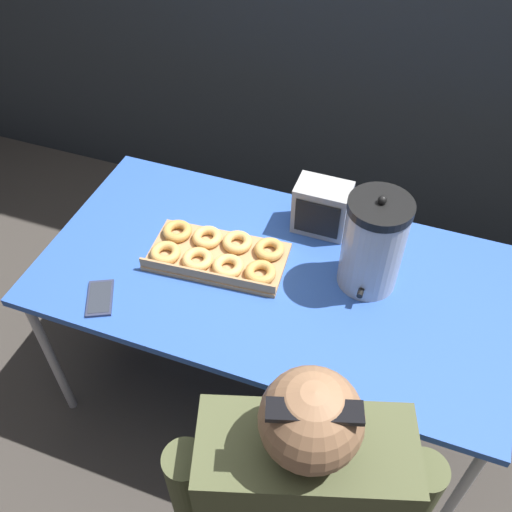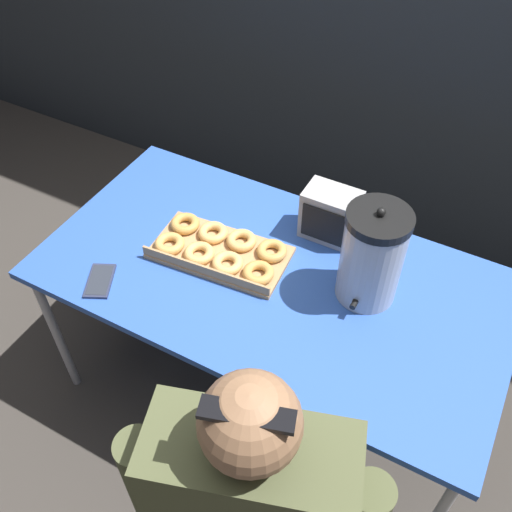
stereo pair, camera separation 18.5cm
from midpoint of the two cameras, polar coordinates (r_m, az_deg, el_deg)
ground_plane at (r=2.45m, az=3.46°, el=-13.14°), size 12.00×12.00×0.00m
folding_table at (r=1.91m, az=4.34°, el=-2.84°), size 1.54×0.81×0.71m
donut_box at (r=1.92m, az=-0.88°, el=0.48°), size 0.48×0.28×0.05m
coffee_urn at (r=1.75m, az=14.50°, el=-0.15°), size 0.19×0.22×0.36m
cell_phone at (r=1.89m, az=-12.68°, el=-2.59°), size 0.13×0.16×0.01m
space_heater at (r=1.97m, az=10.12°, el=3.98°), size 0.19×0.13×0.19m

